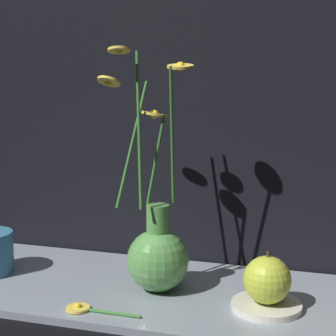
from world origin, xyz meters
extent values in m
plane|color=black|center=(0.00, 0.00, 0.00)|extent=(6.00, 6.00, 0.00)
cube|color=gray|center=(0.00, 0.00, 0.01)|extent=(0.83, 0.30, 0.01)
sphere|color=#59994C|center=(-0.02, -0.01, 0.06)|extent=(0.10, 0.10, 0.10)
cylinder|color=#59994C|center=(-0.02, -0.01, 0.13)|extent=(0.04, 0.04, 0.05)
cylinder|color=#336B2D|center=(-0.05, -0.02, 0.28)|extent=(0.03, 0.06, 0.24)
cylinder|color=#EAC64C|center=(-0.08, -0.03, 0.40)|extent=(0.05, 0.05, 0.01)
sphere|color=yellow|center=(-0.08, -0.03, 0.40)|extent=(0.01, 0.01, 0.01)
cylinder|color=#336B2D|center=(-0.07, 0.00, 0.25)|extent=(0.03, 0.09, 0.20)
cylinder|color=#EAC64C|center=(-0.11, 0.01, 0.35)|extent=(0.05, 0.04, 0.02)
sphere|color=yellow|center=(-0.11, 0.01, 0.35)|extent=(0.01, 0.01, 0.01)
cylinder|color=#336B2D|center=(-0.03, 0.01, 0.23)|extent=(0.03, 0.02, 0.14)
cylinder|color=#EAC64C|center=(-0.04, 0.02, 0.30)|extent=(0.06, 0.06, 0.01)
sphere|color=yellow|center=(-0.04, 0.02, 0.30)|extent=(0.01, 0.01, 0.01)
cylinder|color=#336B2D|center=(0.00, 0.00, 0.27)|extent=(0.01, 0.04, 0.22)
cylinder|color=#EAC64C|center=(0.01, 0.00, 0.38)|extent=(0.05, 0.05, 0.01)
sphere|color=yellow|center=(0.01, 0.00, 0.38)|extent=(0.01, 0.01, 0.01)
cylinder|color=silver|center=(0.16, -0.03, 0.02)|extent=(0.11, 0.11, 0.01)
sphere|color=#B7C638|center=(0.16, -0.03, 0.06)|extent=(0.07, 0.07, 0.07)
cylinder|color=#4C3819|center=(0.16, -0.03, 0.10)|extent=(0.00, 0.00, 0.01)
cylinder|color=#3D7A33|center=(-0.06, -0.12, 0.01)|extent=(0.10, 0.01, 0.01)
cylinder|color=#EAC64C|center=(-0.11, -0.12, 0.01)|extent=(0.04, 0.04, 0.00)
sphere|color=yellow|center=(-0.11, -0.12, 0.02)|extent=(0.01, 0.01, 0.01)
camera|label=1|loc=(0.25, -0.84, 0.36)|focal=60.00mm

